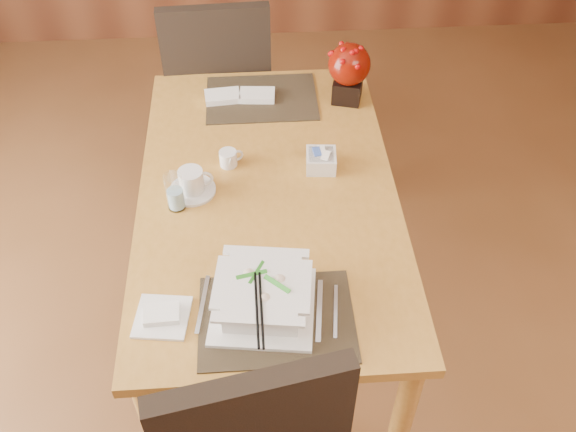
{
  "coord_description": "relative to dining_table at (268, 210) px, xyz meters",
  "views": [
    {
      "loc": [
        -0.04,
        -1.04,
        2.28
      ],
      "look_at": [
        0.05,
        0.35,
        0.87
      ],
      "focal_mm": 40.0,
      "sensor_mm": 36.0,
      "label": 1
    }
  ],
  "objects": [
    {
      "name": "soup_setting",
      "position": [
        -0.04,
        -0.51,
        0.16
      ],
      "size": [
        0.33,
        0.33,
        0.12
      ],
      "rotation": [
        0.0,
        0.0,
        -0.13
      ],
      "color": "silver",
      "rests_on": "dining_table"
    },
    {
      "name": "placemat_far",
      "position": [
        0.0,
        0.55,
        0.1
      ],
      "size": [
        0.45,
        0.33,
        0.01
      ],
      "primitive_type": "cube",
      "color": "black",
      "rests_on": "dining_table"
    },
    {
      "name": "bread_plate",
      "position": [
        -0.33,
        -0.52,
        0.1
      ],
      "size": [
        0.17,
        0.17,
        0.01
      ],
      "primitive_type": "cube",
      "rotation": [
        0.0,
        0.0,
        -0.13
      ],
      "color": "silver",
      "rests_on": "dining_table"
    },
    {
      "name": "placemat_near",
      "position": [
        0.0,
        -0.55,
        0.1
      ],
      "size": [
        0.45,
        0.33,
        0.01
      ],
      "primitive_type": "cube",
      "color": "black",
      "rests_on": "dining_table"
    },
    {
      "name": "napkins_far",
      "position": [
        -0.08,
        0.55,
        0.12
      ],
      "size": [
        0.28,
        0.1,
        0.03
      ],
      "primitive_type": null,
      "rotation": [
        0.0,
        0.0,
        -0.01
      ],
      "color": "white",
      "rests_on": "dining_table"
    },
    {
      "name": "water_glass",
      "position": [
        -0.31,
        -0.06,
        0.17
      ],
      "size": [
        0.07,
        0.07,
        0.14
      ],
      "primitive_type": "cylinder",
      "rotation": [
        0.0,
        0.0,
        -0.24
      ],
      "color": "white",
      "rests_on": "dining_table"
    },
    {
      "name": "far_chair",
      "position": [
        -0.19,
        0.91,
        -0.07
      ],
      "size": [
        0.51,
        0.51,
        1.04
      ],
      "rotation": [
        0.0,
        0.0,
        3.19
      ],
      "color": "black",
      "rests_on": "ground"
    },
    {
      "name": "dining_table",
      "position": [
        0.0,
        0.0,
        0.0
      ],
      "size": [
        0.9,
        1.5,
        0.75
      ],
      "color": "#BC8334",
      "rests_on": "ground"
    },
    {
      "name": "creamer_jug",
      "position": [
        -0.14,
        0.15,
        0.13
      ],
      "size": [
        0.1,
        0.1,
        0.06
      ],
      "primitive_type": null,
      "rotation": [
        0.0,
        0.0,
        0.3
      ],
      "color": "silver",
      "rests_on": "dining_table"
    },
    {
      "name": "coffee_cup",
      "position": [
        -0.26,
        0.01,
        0.14
      ],
      "size": [
        0.16,
        0.16,
        0.09
      ],
      "rotation": [
        0.0,
        0.0,
        0.06
      ],
      "color": "silver",
      "rests_on": "dining_table"
    },
    {
      "name": "berry_decor",
      "position": [
        0.35,
        0.52,
        0.24
      ],
      "size": [
        0.17,
        0.17,
        0.25
      ],
      "rotation": [
        0.0,
        0.0,
        -0.27
      ],
      "color": "black",
      "rests_on": "dining_table"
    },
    {
      "name": "sugar_caddy",
      "position": [
        0.2,
        0.11,
        0.13
      ],
      "size": [
        0.11,
        0.11,
        0.06
      ],
      "primitive_type": "cube",
      "rotation": [
        0.0,
        0.0,
        -0.08
      ],
      "color": "silver",
      "rests_on": "dining_table"
    }
  ]
}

